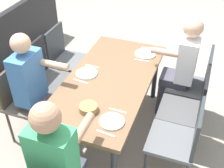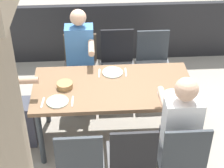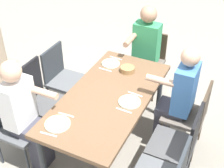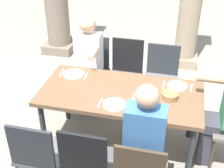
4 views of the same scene
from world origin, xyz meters
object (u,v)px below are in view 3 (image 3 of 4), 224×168
at_px(chair_mid_north, 39,96).
at_px(plate_0, 58,124).
at_px(diner_man_white, 178,97).
at_px(diner_guest_third, 144,52).
at_px(bread_basket, 127,69).
at_px(chair_east_north, 62,76).
at_px(chair_mid_south, 180,142).
at_px(plate_2, 111,63).
at_px(chair_east_south, 191,114).
at_px(plate_1, 130,102).
at_px(chair_head_east, 148,58).
at_px(diner_woman_green, 25,113).
at_px(dining_table, 108,101).
at_px(chair_west_north, 13,121).

bearing_deg(chair_mid_north, plate_0, -128.97).
height_order(chair_mid_north, diner_man_white, diner_man_white).
bearing_deg(diner_guest_third, bread_basket, -179.91).
bearing_deg(chair_east_north, plate_0, -147.85).
relative_size(chair_mid_south, plate_2, 4.11).
xyz_separation_m(chair_mid_south, chair_east_south, (0.47, 0.01, -0.00)).
distance_m(chair_east_north, plate_1, 1.18).
bearing_deg(chair_east_south, chair_head_east, 42.42).
relative_size(chair_mid_north, plate_0, 3.77).
distance_m(chair_east_south, diner_woman_green, 1.78).
xyz_separation_m(plate_1, plate_2, (0.59, 0.51, 0.00)).
distance_m(chair_mid_north, chair_mid_south, 1.70).
distance_m(dining_table, plate_2, 0.64).
height_order(chair_mid_north, chair_east_south, chair_mid_north).
distance_m(chair_west_north, diner_woman_green, 0.26).
distance_m(chair_mid_north, diner_man_white, 1.60).
bearing_deg(chair_head_east, diner_man_white, -144.16).
height_order(dining_table, chair_mid_north, chair_mid_north).
bearing_deg(chair_head_east, chair_mid_north, 148.60).
height_order(chair_west_north, diner_guest_third, diner_guest_third).
relative_size(chair_east_south, plate_2, 3.89).
xyz_separation_m(dining_table, chair_east_north, (0.36, 0.85, -0.14)).
height_order(diner_guest_third, plate_1, diner_guest_third).
bearing_deg(plate_2, diner_woman_green, 160.56).
xyz_separation_m(chair_head_east, diner_woman_green, (-1.86, 0.66, 0.18)).
distance_m(diner_woman_green, plate_0, 0.43).
relative_size(chair_west_north, chair_head_east, 1.07).
relative_size(chair_east_south, diner_guest_third, 0.66).
distance_m(plate_0, plate_1, 0.78).
distance_m(chair_east_north, diner_man_white, 1.52).
relative_size(diner_guest_third, plate_0, 5.37).
height_order(chair_west_north, diner_woman_green, diner_woman_green).
distance_m(chair_east_north, chair_head_east, 1.25).
bearing_deg(chair_mid_south, diner_guest_third, 35.32).
bearing_deg(chair_east_north, plate_1, -108.61).
relative_size(plate_0, bread_basket, 1.47).
xyz_separation_m(dining_table, plate_2, (0.58, 0.25, 0.08)).
relative_size(chair_head_east, diner_guest_third, 0.65).
xyz_separation_m(plate_0, bread_basket, (1.13, -0.23, 0.02)).
height_order(chair_west_north, plate_2, chair_west_north).
distance_m(plate_1, bread_basket, 0.59).
bearing_deg(plate_1, chair_mid_south, -99.90).
height_order(plate_1, plate_2, same).
bearing_deg(plate_2, bread_basket, -104.50).
bearing_deg(diner_man_white, bread_basket, 76.62).
height_order(dining_table, chair_head_east, chair_head_east).
relative_size(dining_table, chair_mid_north, 1.84).
bearing_deg(plate_2, chair_east_south, -101.42).
relative_size(chair_mid_south, chair_east_north, 1.02).
distance_m(dining_table, chair_mid_north, 0.87).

